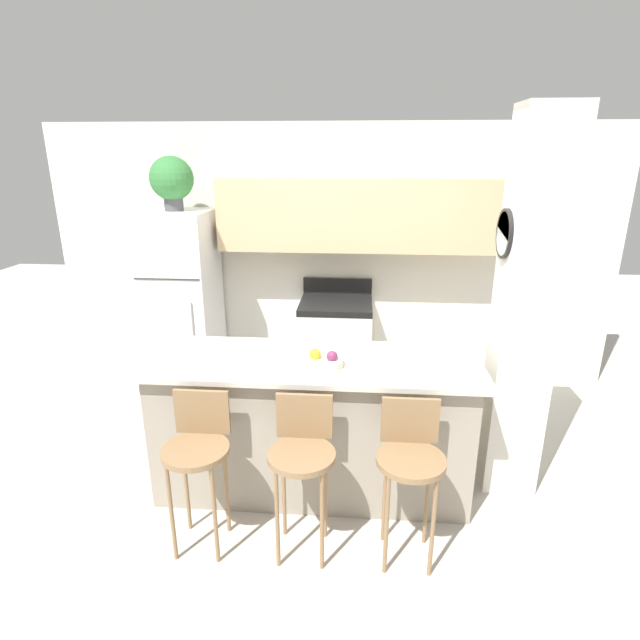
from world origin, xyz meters
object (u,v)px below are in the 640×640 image
refrigerator (183,302)px  fruit_bowl (324,361)px  trash_bin (235,379)px  bar_stool_left (198,449)px  bar_stool_right (410,459)px  bar_stool_mid (302,454)px  potted_plant_on_fridge (172,180)px  stove_range (336,345)px

refrigerator → fruit_bowl: size_ratio=7.08×
trash_bin → bar_stool_left: bearing=-81.7°
refrigerator → bar_stool_right: refrigerator is taller
refrigerator → bar_stool_mid: bearing=-56.3°
bar_stool_left → trash_bin: (-0.27, 1.89, -0.45)m
bar_stool_right → trash_bin: bearing=128.3°
bar_stool_left → trash_bin: bar_stool_left is taller
bar_stool_left → fruit_bowl: size_ratio=3.84×
refrigerator → bar_stool_right: 2.95m
refrigerator → potted_plant_on_fridge: size_ratio=3.63×
stove_range → fruit_bowl: 1.77m
refrigerator → potted_plant_on_fridge: bearing=115.2°
bar_stool_left → potted_plant_on_fridge: (-0.81, 2.13, 1.39)m
stove_range → trash_bin: stove_range is taller
bar_stool_mid → bar_stool_right: (0.61, 0.00, 0.00)m
stove_range → bar_stool_left: bearing=-107.6°
potted_plant_on_fridge → trash_bin: size_ratio=1.28×
fruit_bowl → bar_stool_left: bearing=-145.2°
potted_plant_on_fridge → trash_bin: (0.54, -0.24, -1.85)m
bar_stool_mid → potted_plant_on_fridge: (-1.42, 2.13, 1.39)m
trash_bin → refrigerator: bearing=155.7°
potted_plant_on_fridge → bar_stool_right: bearing=-46.4°
bar_stool_mid → potted_plant_on_fridge: 2.91m
refrigerator → fruit_bowl: (1.51, -1.65, 0.13)m
bar_stool_right → trash_bin: (-1.49, 1.89, -0.45)m
fruit_bowl → refrigerator: bearing=132.4°
refrigerator → trash_bin: bearing=-24.3°
bar_stool_mid → potted_plant_on_fridge: size_ratio=1.97×
stove_range → bar_stool_left: (-0.69, -2.17, 0.18)m
bar_stool_left → fruit_bowl: 0.92m
potted_plant_on_fridge → stove_range: bearing=1.4°
stove_range → trash_bin: (-0.96, -0.28, -0.27)m
bar_stool_left → fruit_bowl: fruit_bowl is taller
potted_plant_on_fridge → refrigerator: bearing=-64.8°
bar_stool_right → potted_plant_on_fridge: (-2.03, 2.13, 1.39)m
refrigerator → bar_stool_left: bearing=-69.1°
bar_stool_left → bar_stool_right: size_ratio=1.00×
bar_stool_mid → bar_stool_right: size_ratio=1.00×
bar_stool_left → trash_bin: size_ratio=2.52×
fruit_bowl → bar_stool_right: bearing=-42.7°
bar_stool_left → bar_stool_mid: same height
bar_stool_right → trash_bin: 2.45m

